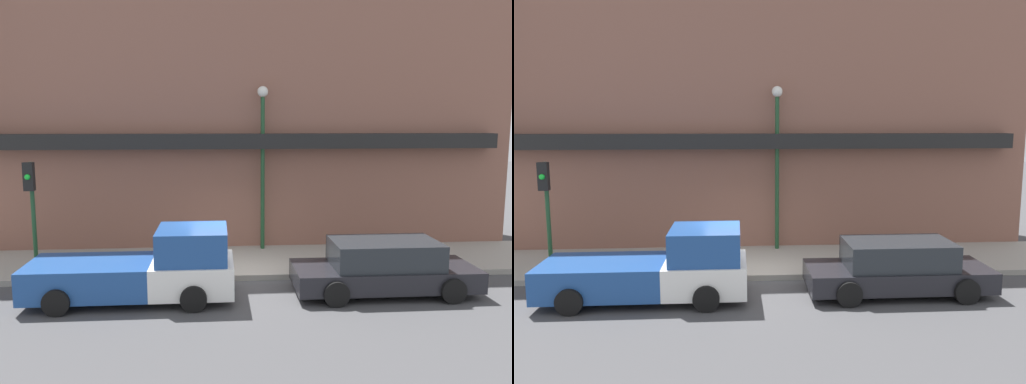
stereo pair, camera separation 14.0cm
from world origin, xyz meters
TOP-DOWN VIEW (x-y plane):
  - ground_plane at (0.00, 0.00)m, footprint 80.00×80.00m
  - sidewalk at (0.00, 1.69)m, footprint 36.00×3.38m
  - building at (-0.01, 4.86)m, footprint 19.80×3.80m
  - pickup_truck at (-2.31, -1.23)m, footprint 5.14×2.15m
  - parked_car at (3.87, -1.23)m, footprint 4.77×2.03m
  - fire_hydrant at (2.80, 0.39)m, footprint 0.17×0.17m
  - street_lamp at (1.04, 3.00)m, footprint 0.36×0.36m
  - traffic_light at (-5.76, 0.74)m, footprint 0.28×0.42m

SIDE VIEW (x-z plane):
  - ground_plane at x=0.00m, z-range 0.00..0.00m
  - sidewalk at x=0.00m, z-range 0.00..0.17m
  - fire_hydrant at x=2.80m, z-range 0.16..0.81m
  - parked_car at x=3.87m, z-range -0.02..1.39m
  - pickup_truck at x=-2.31m, z-range -0.13..1.71m
  - traffic_light at x=-5.76m, z-range 0.78..3.99m
  - street_lamp at x=1.04m, z-range 0.86..6.35m
  - building at x=-0.01m, z-range -0.01..11.34m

